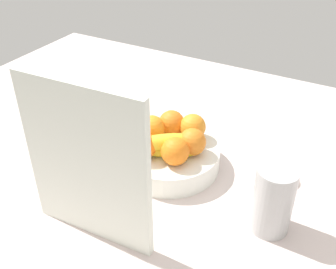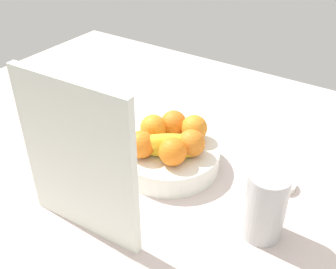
% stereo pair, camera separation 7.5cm
% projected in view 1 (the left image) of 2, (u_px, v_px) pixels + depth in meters
% --- Properties ---
extents(ground_plane, '(1.80, 1.40, 0.03)m').
position_uv_depth(ground_plane, '(167.00, 172.00, 1.08)').
color(ground_plane, beige).
extents(fruit_bowl, '(0.26, 0.26, 0.06)m').
position_uv_depth(fruit_bowl, '(168.00, 156.00, 1.07)').
color(fruit_bowl, white).
rests_on(fruit_bowl, ground_plane).
extents(orange_front_left, '(0.07, 0.07, 0.07)m').
position_uv_depth(orange_front_left, '(172.00, 123.00, 1.09)').
color(orange_front_left, orange).
rests_on(orange_front_left, fruit_bowl).
extents(orange_front_right, '(0.07, 0.07, 0.07)m').
position_uv_depth(orange_front_right, '(152.00, 128.00, 1.06)').
color(orange_front_right, orange).
rests_on(orange_front_right, fruit_bowl).
extents(orange_center, '(0.07, 0.07, 0.07)m').
position_uv_depth(orange_center, '(143.00, 146.00, 1.00)').
color(orange_center, orange).
rests_on(orange_center, fruit_bowl).
extents(orange_back_left, '(0.07, 0.07, 0.07)m').
position_uv_depth(orange_back_left, '(175.00, 151.00, 0.98)').
color(orange_back_left, orange).
rests_on(orange_back_left, fruit_bowl).
extents(orange_back_right, '(0.07, 0.07, 0.07)m').
position_uv_depth(orange_back_right, '(192.00, 142.00, 1.01)').
color(orange_back_right, orange).
rests_on(orange_back_right, fruit_bowl).
extents(orange_top_stack, '(0.07, 0.07, 0.07)m').
position_uv_depth(orange_top_stack, '(193.00, 127.00, 1.07)').
color(orange_top_stack, orange).
rests_on(orange_top_stack, fruit_bowl).
extents(banana_bunch, '(0.18, 0.14, 0.06)m').
position_uv_depth(banana_bunch, '(164.00, 146.00, 1.00)').
color(banana_bunch, yellow).
rests_on(banana_bunch, fruit_bowl).
extents(cutting_board, '(0.28, 0.03, 0.36)m').
position_uv_depth(cutting_board, '(86.00, 166.00, 0.79)').
color(cutting_board, white).
rests_on(cutting_board, ground_plane).
extents(thermos_tumbler, '(0.09, 0.09, 0.16)m').
position_uv_depth(thermos_tumbler, '(273.00, 200.00, 0.86)').
color(thermos_tumbler, '#B7B8B8').
rests_on(thermos_tumbler, ground_plane).
extents(jar_lid, '(0.06, 0.06, 0.02)m').
position_uv_depth(jar_lid, '(283.00, 178.00, 1.03)').
color(jar_lid, white).
rests_on(jar_lid, ground_plane).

